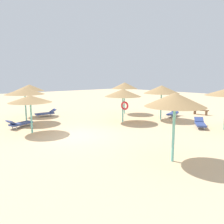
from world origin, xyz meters
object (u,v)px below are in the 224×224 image
Objects in this scene: parasol_0 at (162,89)px; lounger_2 at (200,123)px; parasol_3 at (29,88)px; parasol_4 at (123,93)px; parasol_1 at (30,99)px; lounger_1 at (20,123)px; bench_0 at (201,111)px; lounger_3 at (46,113)px; parasol_6 at (175,100)px; parasol_5 at (125,86)px; parasol_7 at (25,91)px; lounger_0 at (173,113)px.

lounger_2 is (3.74, -0.24, -2.29)m from parasol_0.
parasol_3 is 9.05m from parasol_4.
parasol_1 is 0.93× the size of parasol_3.
parasol_4 is 1.48× the size of lounger_1.
lounger_2 is at bearing -62.19° from bench_0.
lounger_3 reaches higher than lounger_2.
lounger_3 is at bearing 178.22° from parasol_6.
parasol_5 reaches higher than parasol_4.
bench_0 is (10.06, 12.90, -2.30)m from parasol_3.
parasol_7 is 1.98× the size of bench_0.
parasol_6 reaches higher than lounger_1.
parasol_5 is at bearing 87.88° from lounger_1.
parasol_5 is 1.59× the size of lounger_0.
bench_0 is at bearing 68.08° from lounger_0.
parasol_3 is 1.91× the size of bench_0.
lounger_2 is 0.98× the size of lounger_3.
lounger_1 is at bearing -129.98° from lounger_2.
lounger_2 is at bearing 50.02° from lounger_1.
parasol_6 reaches higher than parasol_7.
bench_0 is at bearing 53.46° from lounger_3.
parasol_5 reaches higher than parasol_3.
lounger_1 is (-11.02, -2.97, -2.40)m from parasol_6.
parasol_5 is (-3.01, 3.04, 0.41)m from parasol_4.
lounger_0 is 1.01× the size of lounger_2.
parasol_0 is at bearing 130.49° from parasol_6.
bench_0 is at bearing 117.81° from lounger_2.
parasol_0 reaches higher than parasol_7.
parasol_1 is 1.37× the size of lounger_1.
parasol_1 reaches higher than lounger_3.
lounger_3 is at bearing 38.47° from parasol_3.
parasol_3 is at bearing 160.23° from parasol_1.
lounger_2 is at bearing -0.36° from parasol_5.
lounger_0 reaches higher than bench_0.
lounger_2 is at bearing 57.36° from parasol_1.
lounger_2 is (8.47, 10.10, -0.00)m from lounger_1.
parasol_3 is at bearing -121.53° from parasol_5.
lounger_0 is (2.47, 12.33, -1.92)m from parasol_1.
parasol_5 is 7.99m from lounger_3.
bench_0 is (5.33, 5.19, -2.44)m from parasol_5.
parasol_0 reaches higher than lounger_2.
parasol_4 is (-1.34, -3.23, -0.22)m from parasol_0.
parasol_4 is 0.97× the size of parasol_7.
parasol_0 is 1.58× the size of lounger_2.
parasol_1 is 0.90× the size of parasol_7.
lounger_2 is (12.82, 7.66, -2.34)m from parasol_3.
lounger_3 is (-11.60, -6.69, 0.00)m from lounger_2.
parasol_3 is 1.47× the size of lounger_1.
parasol_0 reaches higher than parasol_4.
lounger_2 is (8.09, -0.05, -2.48)m from parasol_5.
parasol_1 is 12.72m from lounger_0.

